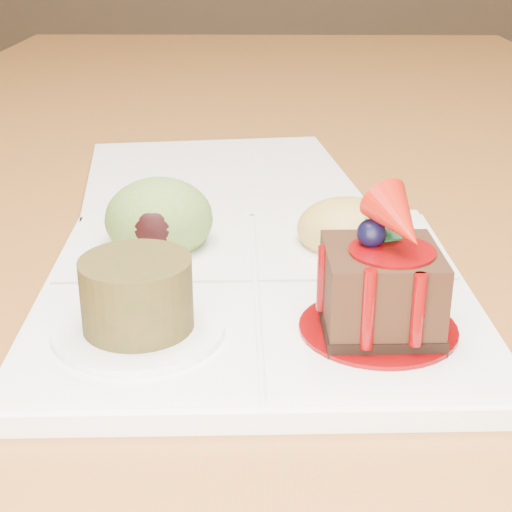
{
  "coord_description": "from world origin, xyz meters",
  "views": [
    {
      "loc": [
        0.0,
        -0.85,
        0.97
      ],
      "look_at": [
        -0.0,
        -0.41,
        0.79
      ],
      "focal_mm": 55.0,
      "sensor_mm": 36.0,
      "label": 1
    }
  ],
  "objects": [
    {
      "name": "dining_table",
      "position": [
        0.0,
        0.0,
        0.68
      ],
      "size": [
        1.0,
        1.8,
        0.75
      ],
      "color": "olive",
      "rests_on": "ground"
    },
    {
      "name": "sampler_plate",
      "position": [
        -0.01,
        -0.4,
        0.77
      ],
      "size": [
        0.28,
        0.28,
        0.1
      ],
      "rotation": [
        0.0,
        0.0,
        0.04
      ],
      "color": "white",
      "rests_on": "dining_table"
    },
    {
      "name": "second_plate",
      "position": [
        -0.04,
        -0.15,
        0.76
      ],
      "size": [
        0.26,
        0.26,
        0.01
      ],
      "primitive_type": "cube",
      "rotation": [
        0.0,
        0.0,
        0.15
      ],
      "color": "white",
      "rests_on": "dining_table"
    }
  ]
}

